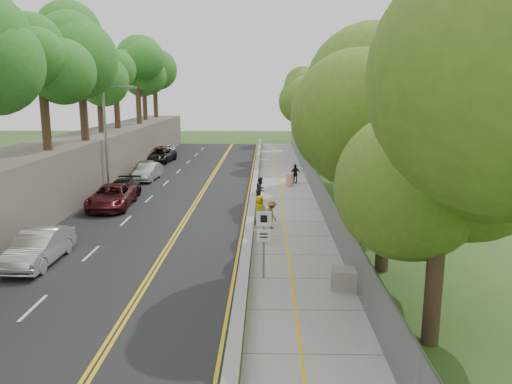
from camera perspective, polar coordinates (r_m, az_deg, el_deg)
The scene contains 25 objects.
ground at distance 23.79m, azimuth -1.62°, elevation -7.24°, with size 140.00×140.00×0.00m, color #33511E.
road at distance 38.81m, azimuth -8.52°, elevation 0.15°, with size 11.20×66.00×0.04m, color black.
sidewalk at distance 38.28m, azimuth 3.29°, elevation 0.11°, with size 4.20×66.00×0.05m, color gray.
jersey_barrier at distance 38.21m, azimuth -0.15°, elevation 0.53°, with size 0.42×66.00×0.60m, color #8FD121.
rock_embankment at distance 40.63m, azimuth -19.95°, elevation 2.93°, with size 5.00×66.00×4.00m, color #595147.
chainlink_fence at distance 38.23m, azimuth 6.46°, elevation 1.53°, with size 0.04×66.00×2.00m, color slate.
trees_embankment at distance 40.14m, azimuth -20.14°, elevation 15.01°, with size 6.40×66.00×13.00m, color #368326, non-canonical shape.
trees_fenceside at distance 37.93m, azimuth 10.26°, elevation 10.45°, with size 7.00×66.00×14.00m, color #577F23, non-canonical shape.
streetlight at distance 38.39m, azimuth -16.50°, elevation 6.64°, with size 2.52×0.22×8.00m.
signpost at distance 20.29m, azimuth 0.90°, elevation -4.80°, with size 0.62×0.09×3.10m.
construction_barrel at distance 40.02m, azimuth 3.85°, elevation 1.40°, with size 0.63×0.63×1.03m, color orange.
concrete_block at distance 20.11m, azimuth 10.31°, elevation -9.73°, with size 1.19×0.89×0.79m, color gray.
car_1 at distance 24.38m, azimuth -23.58°, elevation -5.81°, with size 1.61×4.62×1.52m, color beige.
car_2 at distance 34.00m, azimuth -16.17°, elevation -0.51°, with size 2.50×5.42×1.51m, color maroon.
car_3 at distance 36.27m, azimuth -15.06°, elevation 0.20°, with size 1.93×4.75×1.38m, color black.
car_4 at distance 44.51m, azimuth -12.61°, elevation 2.55°, with size 1.88×4.66×1.59m, color tan.
car_5 at distance 43.63m, azimuth -12.26°, elevation 2.27°, with size 1.51×4.33×1.43m, color #ACB0B4.
car_6 at distance 53.95m, azimuth -10.92°, elevation 4.13°, with size 2.43×5.27×1.47m, color black.
car_7 at distance 55.23m, azimuth -11.11°, elevation 4.25°, with size 1.94×4.78×1.39m, color maroon.
car_8 at distance 58.44m, azimuth -10.43°, elevation 4.72°, with size 1.74×4.32×1.47m, color silver.
painter_0 at distance 28.88m, azimuth 0.39°, elevation -2.01°, with size 0.80×0.52×1.64m, color #BCA30A.
painter_1 at distance 25.39m, azimuth 1.21°, elevation -3.63°, with size 0.70×0.46×1.91m, color silver.
painter_2 at distance 34.32m, azimuth 0.53°, elevation 0.28°, with size 0.84×0.65×1.73m, color black.
painter_3 at distance 27.86m, azimuth 1.80°, elevation -2.60°, with size 1.02×0.58×1.57m, color brown.
person_far at distance 41.20m, azimuth 4.51°, elevation 2.10°, with size 0.94×0.39×1.60m, color black.
Camera 1 is at (1.14, -22.46, 7.75)m, focal length 35.00 mm.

